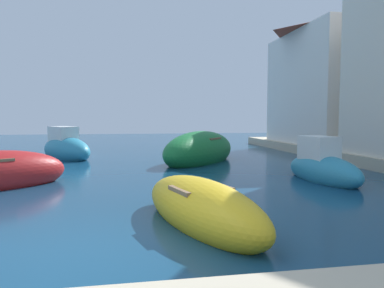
{
  "coord_description": "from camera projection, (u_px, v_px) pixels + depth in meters",
  "views": [
    {
      "loc": [
        0.71,
        -5.42,
        2.11
      ],
      "look_at": [
        3.43,
        10.34,
        0.9
      ],
      "focal_mm": 33.66,
      "sensor_mm": 36.0,
      "label": 1
    }
  ],
  "objects": [
    {
      "name": "moored_boat_8",
      "position": [
        66.0,
        149.0,
        18.38
      ],
      "size": [
        3.61,
        4.33,
        1.93
      ],
      "rotation": [
        0.0,
        0.0,
        5.3
      ],
      "color": "teal",
      "rests_on": "ground"
    },
    {
      "name": "quay_promenade",
      "position": [
        361.0,
        234.0,
        5.72
      ],
      "size": [
        44.0,
        32.0,
        0.5
      ],
      "color": "beige",
      "rests_on": "ground"
    },
    {
      "name": "moored_boat_0",
      "position": [
        200.0,
        151.0,
        16.82
      ],
      "size": [
        5.12,
        5.78,
        1.86
      ],
      "rotation": [
        0.0,
        0.0,
        0.91
      ],
      "color": "#197233",
      "rests_on": "ground"
    },
    {
      "name": "waterfront_building_annex",
      "position": [
        332.0,
        80.0,
        22.07
      ],
      "size": [
        5.54,
        8.45,
        7.67
      ],
      "color": "white",
      "rests_on": "quay_promenade"
    },
    {
      "name": "moored_boat_6",
      "position": [
        322.0,
        168.0,
        11.91
      ],
      "size": [
        1.57,
        3.63,
        1.71
      ],
      "rotation": [
        0.0,
        0.0,
        4.81
      ],
      "color": "teal",
      "rests_on": "ground"
    },
    {
      "name": "moored_boat_4",
      "position": [
        201.0,
        208.0,
        7.03
      ],
      "size": [
        2.48,
        4.36,
        1.17
      ],
      "rotation": [
        0.0,
        0.0,
        5.02
      ],
      "color": "gold",
      "rests_on": "ground"
    },
    {
      "name": "ground",
      "position": [
        84.0,
        258.0,
        5.37
      ],
      "size": [
        80.0,
        80.0,
        0.0
      ],
      "primitive_type": "plane",
      "color": "navy"
    }
  ]
}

